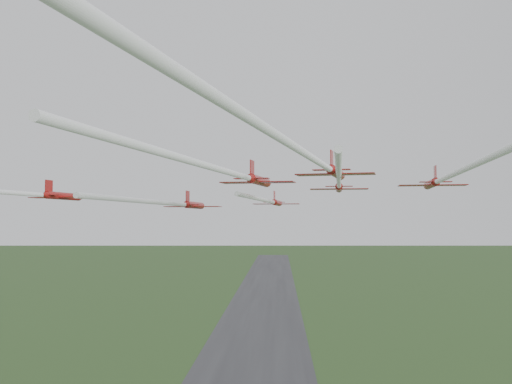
{
  "coord_description": "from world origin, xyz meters",
  "views": [
    {
      "loc": [
        8.49,
        -87.73,
        45.83
      ],
      "look_at": [
        4.97,
        -2.91,
        49.93
      ],
      "focal_mm": 40.0,
      "sensor_mm": 36.0,
      "label": 1
    }
  ],
  "objects_px": {
    "jet_row2_left": "(176,204)",
    "jet_row2_right": "(339,182)",
    "jet_row3_left": "(19,193)",
    "jet_row4_right": "(313,158)",
    "jet_lead": "(270,201)",
    "jet_row3_mid": "(234,174)",
    "jet_row3_right": "(457,172)"
  },
  "relations": [
    {
      "from": "jet_row2_left",
      "to": "jet_row4_right",
      "type": "bearing_deg",
      "value": -55.13
    },
    {
      "from": "jet_lead",
      "to": "jet_row2_left",
      "type": "relative_size",
      "value": 0.96
    },
    {
      "from": "jet_row2_left",
      "to": "jet_row3_left",
      "type": "relative_size",
      "value": 1.0
    },
    {
      "from": "jet_row3_mid",
      "to": "jet_row4_right",
      "type": "height_order",
      "value": "jet_row3_mid"
    },
    {
      "from": "jet_row3_mid",
      "to": "jet_row4_right",
      "type": "bearing_deg",
      "value": -50.72
    },
    {
      "from": "jet_row2_left",
      "to": "jet_row2_right",
      "type": "height_order",
      "value": "jet_row2_right"
    },
    {
      "from": "jet_row2_left",
      "to": "jet_row4_right",
      "type": "distance_m",
      "value": 39.27
    },
    {
      "from": "jet_row3_left",
      "to": "jet_row4_right",
      "type": "relative_size",
      "value": 0.77
    },
    {
      "from": "jet_row2_right",
      "to": "jet_row3_right",
      "type": "distance_m",
      "value": 21.23
    },
    {
      "from": "jet_row3_left",
      "to": "jet_row3_mid",
      "type": "height_order",
      "value": "jet_row3_mid"
    },
    {
      "from": "jet_lead",
      "to": "jet_row3_right",
      "type": "distance_m",
      "value": 43.8
    },
    {
      "from": "jet_row3_left",
      "to": "jet_row4_right",
      "type": "xyz_separation_m",
      "value": [
        36.01,
        -22.18,
        1.89
      ]
    },
    {
      "from": "jet_row4_right",
      "to": "jet_lead",
      "type": "bearing_deg",
      "value": 108.05
    },
    {
      "from": "jet_row2_right",
      "to": "jet_row4_right",
      "type": "distance_m",
      "value": 27.88
    },
    {
      "from": "jet_row3_left",
      "to": "jet_row4_right",
      "type": "bearing_deg",
      "value": -21.34
    },
    {
      "from": "jet_row2_left",
      "to": "jet_row3_mid",
      "type": "height_order",
      "value": "jet_row3_mid"
    },
    {
      "from": "jet_row3_mid",
      "to": "jet_row4_right",
      "type": "xyz_separation_m",
      "value": [
        7.98,
        -14.73,
        0.1
      ]
    },
    {
      "from": "jet_row3_mid",
      "to": "jet_row3_right",
      "type": "bearing_deg",
      "value": -4.25
    },
    {
      "from": "jet_lead",
      "to": "jet_row3_right",
      "type": "relative_size",
      "value": 0.65
    },
    {
      "from": "jet_row2_left",
      "to": "jet_row3_right",
      "type": "relative_size",
      "value": 0.68
    },
    {
      "from": "jet_row2_left",
      "to": "jet_row3_mid",
      "type": "distance_m",
      "value": 22.59
    },
    {
      "from": "jet_lead",
      "to": "jet_row3_right",
      "type": "bearing_deg",
      "value": -57.1
    },
    {
      "from": "jet_lead",
      "to": "jet_row2_left",
      "type": "distance_m",
      "value": 18.98
    },
    {
      "from": "jet_lead",
      "to": "jet_row3_right",
      "type": "height_order",
      "value": "jet_row3_right"
    },
    {
      "from": "jet_row2_left",
      "to": "jet_row2_right",
      "type": "relative_size",
      "value": 0.83
    },
    {
      "from": "jet_lead",
      "to": "jet_row3_mid",
      "type": "relative_size",
      "value": 0.81
    },
    {
      "from": "jet_row3_mid",
      "to": "jet_lead",
      "type": "bearing_deg",
      "value": 94.85
    },
    {
      "from": "jet_lead",
      "to": "jet_row3_mid",
      "type": "xyz_separation_m",
      "value": [
        -3.48,
        -33.13,
        2.07
      ]
    },
    {
      "from": "jet_lead",
      "to": "jet_row3_left",
      "type": "height_order",
      "value": "jet_row3_left"
    },
    {
      "from": "jet_row3_right",
      "to": "jet_row4_right",
      "type": "bearing_deg",
      "value": -142.51
    },
    {
      "from": "jet_lead",
      "to": "jet_row2_right",
      "type": "distance_m",
      "value": 22.63
    },
    {
      "from": "jet_row4_right",
      "to": "jet_row2_left",
      "type": "bearing_deg",
      "value": 130.3
    }
  ]
}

